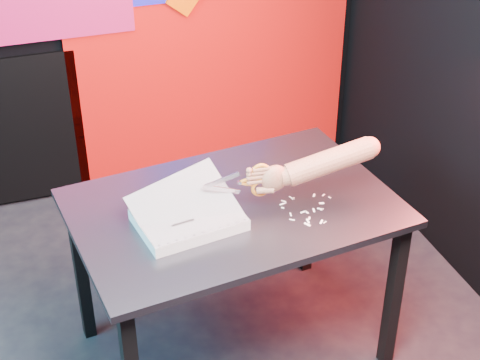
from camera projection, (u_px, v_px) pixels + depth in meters
name	position (u px, v px, depth m)	size (l,w,h in m)	color
room	(150.00, 73.00, 2.40)	(3.01, 3.01, 2.71)	black
backdrop	(103.00, 32.00, 3.80)	(2.88, 0.05, 2.08)	red
work_table	(233.00, 223.00, 2.86)	(1.30, 0.94, 0.75)	black
printout_stack	(189.00, 219.00, 2.69)	(0.42, 0.32, 0.20)	silver
scissors	(256.00, 181.00, 2.72)	(0.25, 0.03, 0.14)	silver
hand_forearm	(320.00, 164.00, 2.75)	(0.50, 0.12, 0.18)	tan
paper_clippings	(307.00, 211.00, 2.78)	(0.21, 0.21, 0.00)	white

